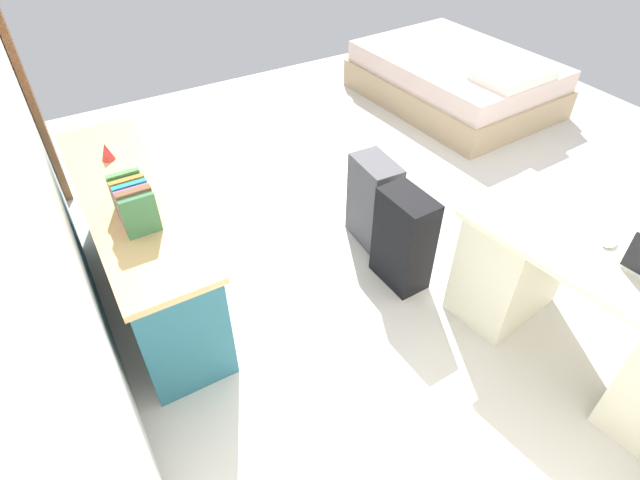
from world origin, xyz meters
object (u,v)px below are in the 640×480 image
Objects in this scene: desk at (592,307)px; computer_mouse at (610,243)px; suitcase_black at (403,240)px; bed at (455,79)px; suitcase_spare_grey at (373,202)px; credenza at (142,244)px; figurine_small at (106,152)px.

computer_mouse is (0.08, -0.04, 0.38)m from desk.
suitcase_black is at bearing 25.56° from desk.
computer_mouse is (-2.73, 1.55, 0.53)m from bed.
suitcase_spare_grey is (1.42, 0.40, -0.08)m from desk.
desk reaches higher than suitcase_black.
credenza is 2.73× the size of suitcase_black.
bed is 3.14× the size of suitcase_spare_grey.
credenza is 2.85× the size of suitcase_spare_grey.
desk is 0.76× the size of bed.
credenza reaches higher than suitcase_black.
credenza is at bearing 47.85° from desk.
desk is at bearing -138.23° from figurine_small.
suitcase_spare_grey is (-0.29, -1.50, -0.06)m from credenza.
suitcase_spare_grey is (-1.38, 1.98, 0.07)m from bed.
desk is at bearing -161.60° from suitcase_spare_grey.
bed is at bearing -37.44° from computer_mouse.
computer_mouse reaches higher than suitcase_black.
suitcase_spare_grey is 5.74× the size of figurine_small.
suitcase_spare_grey is at bearing 9.87° from computer_mouse.
credenza is 3.65m from bed.
figurine_small is (0.41, 0.00, 0.43)m from credenza.
suitcase_spare_grey reaches higher than bed.
suitcase_black is at bearing 172.88° from suitcase_spare_grey.
desk is 1.48m from suitcase_spare_grey.
figurine_small is at bearing 0.22° from credenza.
credenza is at bearing 81.84° from suitcase_spare_grey.
credenza is at bearing -179.78° from figurine_small.
desk is 13.79× the size of figurine_small.
bed is at bearing -78.88° from figurine_small.
suitcase_black is (-1.82, 2.05, 0.09)m from bed.
suitcase_spare_grey is at bearing 125.00° from bed.
desk is 3.23m from bed.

